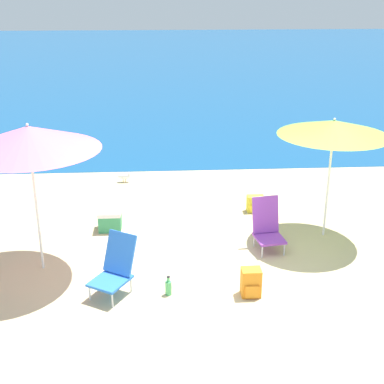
{
  "coord_description": "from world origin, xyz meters",
  "views": [
    {
      "loc": [
        -0.7,
        -6.52,
        3.97
      ],
      "look_at": [
        -0.23,
        1.07,
        1.0
      ],
      "focal_mm": 50.0,
      "sensor_mm": 36.0,
      "label": 1
    }
  ],
  "objects_px": {
    "beach_chair_blue": "(115,267)",
    "beach_chair_purple": "(267,225)",
    "seagull": "(125,176)",
    "beach_umbrella_pink": "(29,138)",
    "backpack_yellow": "(255,204)",
    "cooler_box": "(110,220)",
    "backpack_orange": "(251,283)",
    "water_bottle": "(168,287)",
    "beach_umbrella_lime": "(334,128)"
  },
  "relations": [
    {
      "from": "beach_umbrella_pink",
      "to": "beach_umbrella_lime",
      "type": "bearing_deg",
      "value": 10.69
    },
    {
      "from": "beach_chair_purple",
      "to": "seagull",
      "type": "distance_m",
      "value": 4.04
    },
    {
      "from": "beach_chair_blue",
      "to": "cooler_box",
      "type": "xyz_separation_m",
      "value": [
        -0.24,
        2.03,
        -0.21
      ]
    },
    {
      "from": "backpack_yellow",
      "to": "beach_chair_purple",
      "type": "bearing_deg",
      "value": -92.88
    },
    {
      "from": "beach_umbrella_pink",
      "to": "beach_chair_blue",
      "type": "bearing_deg",
      "value": -32.71
    },
    {
      "from": "beach_chair_blue",
      "to": "beach_chair_purple",
      "type": "bearing_deg",
      "value": 58.49
    },
    {
      "from": "backpack_yellow",
      "to": "backpack_orange",
      "type": "bearing_deg",
      "value": -101.06
    },
    {
      "from": "beach_umbrella_lime",
      "to": "backpack_yellow",
      "type": "distance_m",
      "value": 2.24
    },
    {
      "from": "beach_umbrella_lime",
      "to": "backpack_yellow",
      "type": "relative_size",
      "value": 6.57
    },
    {
      "from": "beach_umbrella_lime",
      "to": "beach_chair_blue",
      "type": "bearing_deg",
      "value": -154.86
    },
    {
      "from": "beach_umbrella_lime",
      "to": "water_bottle",
      "type": "height_order",
      "value": "beach_umbrella_lime"
    },
    {
      "from": "beach_umbrella_pink",
      "to": "water_bottle",
      "type": "relative_size",
      "value": 7.86
    },
    {
      "from": "beach_chair_blue",
      "to": "seagull",
      "type": "relative_size",
      "value": 3.03
    },
    {
      "from": "beach_umbrella_pink",
      "to": "beach_chair_blue",
      "type": "relative_size",
      "value": 2.72
    },
    {
      "from": "seagull",
      "to": "beach_chair_purple",
      "type": "bearing_deg",
      "value": -52.68
    },
    {
      "from": "beach_umbrella_lime",
      "to": "beach_chair_purple",
      "type": "bearing_deg",
      "value": -159.59
    },
    {
      "from": "cooler_box",
      "to": "seagull",
      "type": "distance_m",
      "value": 2.37
    },
    {
      "from": "backpack_yellow",
      "to": "cooler_box",
      "type": "distance_m",
      "value": 2.71
    },
    {
      "from": "beach_chair_purple",
      "to": "water_bottle",
      "type": "distance_m",
      "value": 2.09
    },
    {
      "from": "backpack_yellow",
      "to": "cooler_box",
      "type": "relative_size",
      "value": 0.79
    },
    {
      "from": "beach_umbrella_pink",
      "to": "backpack_orange",
      "type": "distance_m",
      "value": 3.61
    },
    {
      "from": "beach_chair_purple",
      "to": "water_bottle",
      "type": "xyz_separation_m",
      "value": [
        -1.6,
        -1.31,
        -0.28
      ]
    },
    {
      "from": "beach_chair_blue",
      "to": "beach_umbrella_lime",
      "type": "bearing_deg",
      "value": 56.44
    },
    {
      "from": "beach_chair_purple",
      "to": "beach_chair_blue",
      "type": "distance_m",
      "value": 2.61
    },
    {
      "from": "beach_umbrella_pink",
      "to": "backpack_orange",
      "type": "relative_size",
      "value": 5.61
    },
    {
      "from": "beach_chair_blue",
      "to": "cooler_box",
      "type": "bearing_deg",
      "value": 128.11
    },
    {
      "from": "beach_umbrella_pink",
      "to": "beach_chair_blue",
      "type": "height_order",
      "value": "beach_umbrella_pink"
    },
    {
      "from": "beach_chair_purple",
      "to": "beach_chair_blue",
      "type": "relative_size",
      "value": 1.02
    },
    {
      "from": "beach_chair_blue",
      "to": "seagull",
      "type": "height_order",
      "value": "beach_chair_blue"
    },
    {
      "from": "backpack_orange",
      "to": "cooler_box",
      "type": "distance_m",
      "value": 3.05
    },
    {
      "from": "beach_chair_purple",
      "to": "backpack_orange",
      "type": "relative_size",
      "value": 2.09
    },
    {
      "from": "backpack_orange",
      "to": "water_bottle",
      "type": "relative_size",
      "value": 1.4
    },
    {
      "from": "backpack_yellow",
      "to": "backpack_orange",
      "type": "xyz_separation_m",
      "value": [
        -0.56,
        -2.86,
        0.04
      ]
    },
    {
      "from": "water_bottle",
      "to": "seagull",
      "type": "distance_m",
      "value": 4.59
    },
    {
      "from": "beach_umbrella_pink",
      "to": "seagull",
      "type": "height_order",
      "value": "beach_umbrella_pink"
    },
    {
      "from": "beach_umbrella_pink",
      "to": "backpack_yellow",
      "type": "xyz_separation_m",
      "value": [
        3.53,
        1.92,
        -1.86
      ]
    },
    {
      "from": "water_bottle",
      "to": "cooler_box",
      "type": "xyz_separation_m",
      "value": [
        -0.96,
        2.15,
        0.07
      ]
    },
    {
      "from": "backpack_yellow",
      "to": "water_bottle",
      "type": "xyz_separation_m",
      "value": [
        -1.68,
        -2.77,
        -0.04
      ]
    },
    {
      "from": "beach_chair_purple",
      "to": "backpack_orange",
      "type": "height_order",
      "value": "beach_chair_purple"
    },
    {
      "from": "beach_umbrella_pink",
      "to": "seagull",
      "type": "relative_size",
      "value": 8.24
    },
    {
      "from": "seagull",
      "to": "cooler_box",
      "type": "bearing_deg",
      "value": -92.83
    },
    {
      "from": "beach_chair_blue",
      "to": "water_bottle",
      "type": "distance_m",
      "value": 0.78
    },
    {
      "from": "cooler_box",
      "to": "backpack_orange",
      "type": "bearing_deg",
      "value": -47.1
    },
    {
      "from": "beach_umbrella_pink",
      "to": "seagull",
      "type": "bearing_deg",
      "value": 74.53
    },
    {
      "from": "beach_chair_blue",
      "to": "backpack_orange",
      "type": "distance_m",
      "value": 1.86
    },
    {
      "from": "water_bottle",
      "to": "seagull",
      "type": "bearing_deg",
      "value": 100.56
    },
    {
      "from": "backpack_orange",
      "to": "seagull",
      "type": "relative_size",
      "value": 1.47
    },
    {
      "from": "beach_chair_purple",
      "to": "backpack_yellow",
      "type": "xyz_separation_m",
      "value": [
        0.07,
        1.46,
        -0.24
      ]
    },
    {
      "from": "beach_umbrella_lime",
      "to": "backpack_orange",
      "type": "bearing_deg",
      "value": -130.76
    },
    {
      "from": "water_bottle",
      "to": "seagull",
      "type": "xyz_separation_m",
      "value": [
        -0.84,
        4.51,
        0.03
      ]
    }
  ]
}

